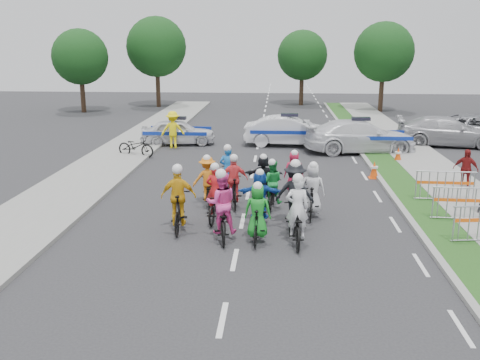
# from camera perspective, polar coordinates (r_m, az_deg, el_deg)

# --- Properties ---
(ground) EXTENTS (90.00, 90.00, 0.00)m
(ground) POSITION_cam_1_polar(r_m,az_deg,el_deg) (13.61, -0.58, -8.51)
(ground) COLOR #28282B
(ground) RESTS_ON ground
(curb_right) EXTENTS (0.20, 60.00, 0.12)m
(curb_right) POSITION_cam_1_polar(r_m,az_deg,el_deg) (18.71, 16.49, -2.42)
(curb_right) COLOR gray
(curb_right) RESTS_ON ground
(grass_strip) EXTENTS (1.20, 60.00, 0.11)m
(grass_strip) POSITION_cam_1_polar(r_m,az_deg,el_deg) (18.88, 18.57, -2.45)
(grass_strip) COLOR #1B4415
(grass_strip) RESTS_ON ground
(sidewalk_right) EXTENTS (2.40, 60.00, 0.13)m
(sidewalk_right) POSITION_cam_1_polar(r_m,az_deg,el_deg) (19.41, 23.72, -2.45)
(sidewalk_right) COLOR gray
(sidewalk_right) RESTS_ON ground
(sidewalk_left) EXTENTS (3.00, 60.00, 0.13)m
(sidewalk_left) POSITION_cam_1_polar(r_m,az_deg,el_deg) (19.75, -18.51, -1.68)
(sidewalk_left) COLOR gray
(sidewalk_left) RESTS_ON ground
(rider_0) EXTENTS (0.72, 1.96, 1.98)m
(rider_0) POSITION_cam_1_polar(r_m,az_deg,el_deg) (14.54, 6.08, -4.30)
(rider_0) COLOR black
(rider_0) RESTS_ON ground
(rider_1) EXTENTS (0.76, 1.68, 1.73)m
(rider_1) POSITION_cam_1_polar(r_m,az_deg,el_deg) (14.54, 1.89, -4.12)
(rider_1) COLOR black
(rider_1) RESTS_ON ground
(rider_2) EXTENTS (0.98, 2.06, 2.02)m
(rider_2) POSITION_cam_1_polar(r_m,az_deg,el_deg) (14.79, -1.98, -3.53)
(rider_2) COLOR black
(rider_2) RESTS_ON ground
(rider_3) EXTENTS (1.03, 1.93, 2.00)m
(rider_3) POSITION_cam_1_polar(r_m,az_deg,el_deg) (15.49, -6.53, -2.69)
(rider_3) COLOR black
(rider_3) RESTS_ON ground
(rider_4) EXTENTS (1.22, 2.10, 2.06)m
(rider_4) POSITION_cam_1_polar(r_m,az_deg,el_deg) (15.82, 5.83, -2.20)
(rider_4) COLOR black
(rider_4) RESTS_ON ground
(rider_5) EXTENTS (1.36, 1.63, 1.70)m
(rider_5) POSITION_cam_1_polar(r_m,az_deg,el_deg) (16.04, 2.12, -2.14)
(rider_5) COLOR black
(rider_5) RESTS_ON ground
(rider_6) EXTENTS (0.82, 1.84, 1.82)m
(rider_6) POSITION_cam_1_polar(r_m,az_deg,el_deg) (16.38, -2.63, -2.23)
(rider_6) COLOR black
(rider_6) RESTS_ON ground
(rider_7) EXTENTS (0.80, 1.76, 1.80)m
(rider_7) POSITION_cam_1_polar(r_m,az_deg,el_deg) (16.72, 7.72, -1.64)
(rider_7) COLOR black
(rider_7) RESTS_ON ground
(rider_8) EXTENTS (0.73, 1.68, 1.67)m
(rider_8) POSITION_cam_1_polar(r_m,az_deg,el_deg) (17.57, 3.40, -0.99)
(rider_8) COLOR black
(rider_8) RESTS_ON ground
(rider_9) EXTENTS (0.95, 1.77, 1.81)m
(rider_9) POSITION_cam_1_polar(r_m,az_deg,el_deg) (17.62, -0.62, -0.69)
(rider_9) COLOR black
(rider_9) RESTS_ON ground
(rider_10) EXTENTS (1.06, 1.80, 1.75)m
(rider_10) POSITION_cam_1_polar(r_m,az_deg,el_deg) (17.84, -3.48, -0.58)
(rider_10) COLOR black
(rider_10) RESTS_ON ground
(rider_11) EXTENTS (1.34, 1.60, 1.67)m
(rider_11) POSITION_cam_1_polar(r_m,az_deg,el_deg) (18.29, 2.50, -0.08)
(rider_11) COLOR black
(rider_11) RESTS_ON ground
(rider_12) EXTENTS (0.78, 1.88, 1.87)m
(rider_12) POSITION_cam_1_polar(r_m,az_deg,el_deg) (18.96, -1.29, 0.17)
(rider_12) COLOR black
(rider_12) RESTS_ON ground
(rider_13) EXTENTS (0.73, 1.62, 1.68)m
(rider_13) POSITION_cam_1_polar(r_m,az_deg,el_deg) (19.02, 5.76, 0.27)
(rider_13) COLOR black
(rider_13) RESTS_ON ground
(police_car_0) EXTENTS (4.09, 2.11, 1.33)m
(police_car_0) POSITION_cam_1_polar(r_m,az_deg,el_deg) (28.71, -6.64, 5.12)
(police_car_0) COLOR silver
(police_car_0) RESTS_ON ground
(police_car_1) EXTENTS (4.72, 1.78, 1.54)m
(police_car_1) POSITION_cam_1_polar(r_m,az_deg,el_deg) (28.27, 5.26, 5.22)
(police_car_1) COLOR silver
(police_car_1) RESTS_ON ground
(police_car_2) EXTENTS (5.72, 2.95, 1.59)m
(police_car_2) POSITION_cam_1_polar(r_m,az_deg,el_deg) (27.09, 12.67, 4.57)
(police_car_2) COLOR silver
(police_car_2) RESTS_ON ground
(civilian_sedan) EXTENTS (5.44, 2.80, 1.51)m
(civilian_sedan) POSITION_cam_1_polar(r_m,az_deg,el_deg) (30.12, 21.24, 4.84)
(civilian_sedan) COLOR #A6A6AB
(civilian_sedan) RESTS_ON ground
(spectator_2) EXTENTS (0.96, 0.76, 1.52)m
(spectator_2) POSITION_cam_1_polar(r_m,az_deg,el_deg) (21.38, 22.93, 1.05)
(spectator_2) COLOR maroon
(spectator_2) RESTS_ON ground
(marshal_hiviz) EXTENTS (1.28, 0.80, 1.89)m
(marshal_hiviz) POSITION_cam_1_polar(r_m,az_deg,el_deg) (27.69, -7.16, 5.35)
(marshal_hiviz) COLOR #FFEA0D
(marshal_hiviz) RESTS_ON ground
(barrier_1) EXTENTS (2.02, 0.58, 1.12)m
(barrier_1) POSITION_cam_1_polar(r_m,az_deg,el_deg) (17.44, 22.91, -2.51)
(barrier_1) COLOR #A5A8AD
(barrier_1) RESTS_ON ground
(barrier_2) EXTENTS (2.01, 0.55, 1.12)m
(barrier_2) POSITION_cam_1_polar(r_m,az_deg,el_deg) (19.33, 21.01, -0.72)
(barrier_2) COLOR #A5A8AD
(barrier_2) RESTS_ON ground
(cone_0) EXTENTS (0.40, 0.40, 0.70)m
(cone_0) POSITION_cam_1_polar(r_m,az_deg,el_deg) (22.08, 14.12, 1.05)
(cone_0) COLOR #F24C0C
(cone_0) RESTS_ON ground
(cone_1) EXTENTS (0.40, 0.40, 0.70)m
(cone_1) POSITION_cam_1_polar(r_m,az_deg,el_deg) (25.29, 16.52, 2.58)
(cone_1) COLOR #F24C0C
(cone_1) RESTS_ON ground
(parked_bike) EXTENTS (2.03, 1.24, 1.01)m
(parked_bike) POSITION_cam_1_polar(r_m,az_deg,el_deg) (25.89, -11.05, 3.55)
(parked_bike) COLOR black
(parked_bike) RESTS_ON ground
(tree_0) EXTENTS (4.20, 4.20, 6.30)m
(tree_0) POSITION_cam_1_polar(r_m,az_deg,el_deg) (43.19, -16.70, 12.46)
(tree_0) COLOR #382619
(tree_0) RESTS_ON ground
(tree_1) EXTENTS (4.55, 4.55, 6.82)m
(tree_1) POSITION_cam_1_polar(r_m,az_deg,el_deg) (43.23, 15.09, 13.04)
(tree_1) COLOR #382619
(tree_1) RESTS_ON ground
(tree_3) EXTENTS (4.90, 4.90, 7.35)m
(tree_3) POSITION_cam_1_polar(r_m,az_deg,el_deg) (45.60, -8.90, 13.85)
(tree_3) COLOR #382619
(tree_3) RESTS_ON ground
(tree_4) EXTENTS (4.20, 4.20, 6.30)m
(tree_4) POSITION_cam_1_polar(r_m,az_deg,el_deg) (46.54, 6.67, 13.07)
(tree_4) COLOR #382619
(tree_4) RESTS_ON ground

